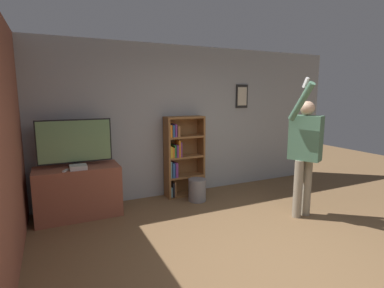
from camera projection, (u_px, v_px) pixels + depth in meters
ground_plane at (278, 270)px, 3.18m from camera, size 14.00×14.00×0.00m
wall_back at (176, 121)px, 5.47m from camera, size 6.95×0.09×2.70m
wall_side_brick at (7, 142)px, 3.14m from camera, size 0.06×4.38×2.70m
tv_ledge at (78, 192)px, 4.53m from camera, size 1.22×0.59×0.77m
television at (75, 142)px, 4.45m from camera, size 1.06×0.22×0.71m
game_console at (78, 167)px, 4.33m from camera, size 0.24×0.20×0.06m
remote_loose at (66, 171)px, 4.22m from camera, size 0.10×0.14×0.02m
bookshelf at (181, 156)px, 5.41m from camera, size 0.71×0.28×1.45m
person at (305, 148)px, 4.41m from camera, size 0.59×0.58×2.07m
waste_bin at (197, 190)px, 5.21m from camera, size 0.31×0.31×0.39m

